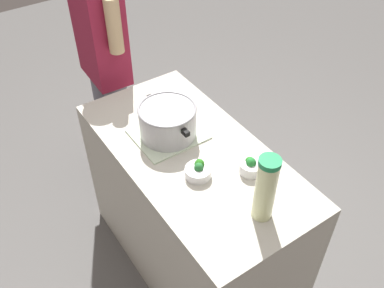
{
  "coord_description": "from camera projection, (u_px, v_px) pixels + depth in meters",
  "views": [
    {
      "loc": [
        -1.21,
        0.82,
        2.28
      ],
      "look_at": [
        0.0,
        0.0,
        0.94
      ],
      "focal_mm": 40.46,
      "sensor_mm": 36.0,
      "label": 1
    }
  ],
  "objects": [
    {
      "name": "ground_plane",
      "position": [
        192.0,
        258.0,
        2.62
      ],
      "size": [
        8.0,
        8.0,
        0.0
      ],
      "primitive_type": "plane",
      "color": "#5F5D5B"
    },
    {
      "name": "counter_slab",
      "position": [
        192.0,
        212.0,
        2.32
      ],
      "size": [
        1.25,
        0.63,
        0.89
      ],
      "primitive_type": "cube",
      "color": "beige",
      "rests_on": "ground_plane"
    },
    {
      "name": "dish_cloth",
      "position": [
        168.0,
        134.0,
        2.1
      ],
      "size": [
        0.28,
        0.33,
        0.01
      ],
      "primitive_type": "cube",
      "color": "beige",
      "rests_on": "counter_slab"
    },
    {
      "name": "cooking_pot",
      "position": [
        168.0,
        121.0,
        2.05
      ],
      "size": [
        0.35,
        0.28,
        0.16
      ],
      "color": "#B7B7BC",
      "rests_on": "dish_cloth"
    },
    {
      "name": "lemonade_pitcher",
      "position": [
        266.0,
        189.0,
        1.64
      ],
      "size": [
        0.09,
        0.09,
        0.31
      ],
      "color": "beige",
      "rests_on": "counter_slab"
    },
    {
      "name": "broccoli_bowl_front",
      "position": [
        251.0,
        166.0,
        1.9
      ],
      "size": [
        0.1,
        0.1,
        0.08
      ],
      "color": "silver",
      "rests_on": "counter_slab"
    },
    {
      "name": "broccoli_bowl_center",
      "position": [
        198.0,
        171.0,
        1.89
      ],
      "size": [
        0.12,
        0.12,
        0.07
      ],
      "color": "silver",
      "rests_on": "counter_slab"
    },
    {
      "name": "person_cook",
      "position": [
        105.0,
        67.0,
        2.58
      ],
      "size": [
        0.5,
        0.21,
        1.58
      ],
      "color": "slate",
      "rests_on": "ground_plane"
    }
  ]
}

